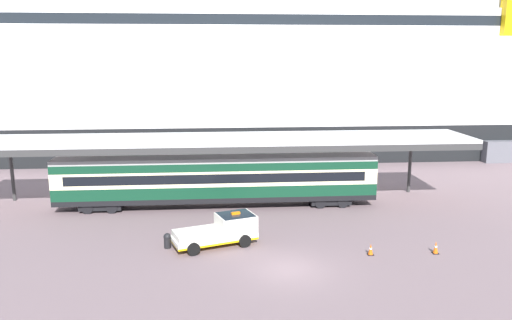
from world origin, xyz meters
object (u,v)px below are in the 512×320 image
train_carriage (217,178)px  traffic_cone_mid (371,249)px  service_truck (222,230)px  traffic_cone_near (436,248)px  cruise_ship (341,44)px  quay_bollard (167,240)px

train_carriage → traffic_cone_mid: 14.15m
service_truck → traffic_cone_mid: (8.87, -2.42, -0.64)m
train_carriage → service_truck: bearing=-88.3°
train_carriage → traffic_cone_near: bearing=-39.4°
cruise_ship → quay_bollard: 45.71m
cruise_ship → service_truck: size_ratio=22.76×
train_carriage → service_truck: size_ratio=4.45×
traffic_cone_near → quay_bollard: 16.41m
traffic_cone_near → traffic_cone_mid: 3.99m
traffic_cone_near → traffic_cone_mid: size_ratio=1.10×
traffic_cone_near → cruise_ship: bearing=84.5°
train_carriage → quay_bollard: bearing=-110.3°
traffic_cone_mid → quay_bollard: bearing=170.2°
traffic_cone_mid → quay_bollard: quay_bollard is taller
service_truck → traffic_cone_mid: 9.21m
traffic_cone_near → quay_bollard: (-16.26, 2.21, 0.13)m
service_truck → cruise_ship: bearing=66.5°
traffic_cone_near → traffic_cone_mid: (-3.99, 0.11, -0.04)m
train_carriage → service_truck: 8.33m
cruise_ship → train_carriage: 36.56m
traffic_cone_mid → service_truck: bearing=164.7°
service_truck → traffic_cone_near: bearing=-11.1°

